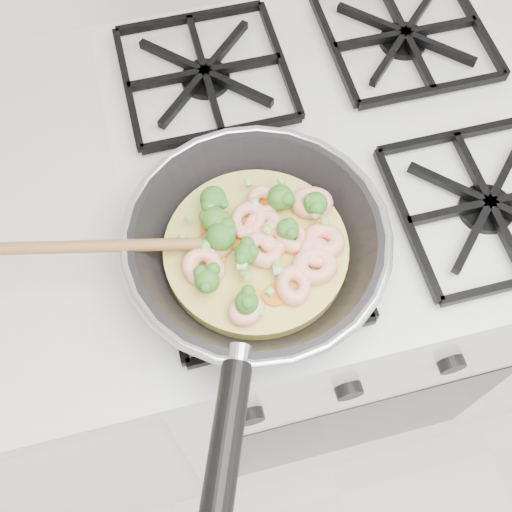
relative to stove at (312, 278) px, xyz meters
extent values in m
cube|color=white|center=(0.00, 0.00, -0.01)|extent=(0.60, 0.60, 0.90)
cube|color=black|center=(0.00, -0.30, -0.01)|extent=(0.48, 0.00, 0.40)
cube|color=black|center=(0.00, 0.00, 0.45)|extent=(0.56, 0.56, 0.02)
torus|color=#B9B9C1|center=(-0.15, -0.15, 0.52)|extent=(0.31, 0.31, 0.01)
cylinder|color=black|center=(-0.24, -0.38, 0.52)|extent=(0.10, 0.19, 0.03)
cylinder|color=#D7C85D|center=(-0.15, -0.15, 0.48)|extent=(0.21, 0.21, 0.02)
ellipsoid|color=olive|center=(-0.20, -0.15, 0.50)|extent=(0.05, 0.04, 0.01)
cylinder|color=olive|center=(-0.34, -0.13, 0.53)|extent=(0.25, 0.05, 0.05)
torus|color=#FFB696|center=(-0.08, -0.12, 0.50)|extent=(0.06, 0.06, 0.02)
torus|color=#FFB696|center=(-0.11, -0.16, 0.50)|extent=(0.06, 0.06, 0.02)
torus|color=#FFB696|center=(-0.18, -0.23, 0.50)|extent=(0.05, 0.05, 0.02)
torus|color=#FFB696|center=(-0.13, -0.10, 0.50)|extent=(0.06, 0.06, 0.02)
torus|color=#FFB696|center=(-0.13, -0.15, 0.50)|extent=(0.05, 0.05, 0.02)
torus|color=#FFB696|center=(-0.22, -0.17, 0.50)|extent=(0.07, 0.07, 0.03)
torus|color=#FFB696|center=(-0.22, -0.17, 0.50)|extent=(0.07, 0.07, 0.03)
torus|color=#FFB696|center=(-0.13, -0.22, 0.50)|extent=(0.06, 0.06, 0.03)
torus|color=#FFB696|center=(-0.10, -0.20, 0.50)|extent=(0.06, 0.06, 0.02)
torus|color=#FFB696|center=(-0.15, -0.17, 0.50)|extent=(0.07, 0.07, 0.03)
torus|color=#FFB696|center=(-0.16, -0.12, 0.50)|extent=(0.07, 0.07, 0.02)
torus|color=#FFB696|center=(-0.14, -0.13, 0.50)|extent=(0.05, 0.05, 0.02)
torus|color=#FFB696|center=(-0.08, -0.17, 0.50)|extent=(0.07, 0.07, 0.02)
torus|color=#FFB696|center=(-0.09, -0.18, 0.50)|extent=(0.06, 0.06, 0.02)
ellipsoid|color=#41812A|center=(-0.12, -0.15, 0.51)|extent=(0.03, 0.03, 0.03)
ellipsoid|color=#41812A|center=(-0.11, -0.11, 0.51)|extent=(0.04, 0.04, 0.03)
ellipsoid|color=#41812A|center=(-0.22, -0.19, 0.51)|extent=(0.04, 0.04, 0.03)
ellipsoid|color=#41812A|center=(-0.19, -0.09, 0.51)|extent=(0.04, 0.04, 0.03)
ellipsoid|color=#41812A|center=(-0.19, -0.12, 0.51)|extent=(0.04, 0.04, 0.03)
ellipsoid|color=#41812A|center=(-0.18, -0.23, 0.51)|extent=(0.03, 0.03, 0.03)
ellipsoid|color=#41812A|center=(-0.08, -0.13, 0.51)|extent=(0.04, 0.04, 0.03)
ellipsoid|color=#41812A|center=(-0.17, -0.17, 0.51)|extent=(0.03, 0.03, 0.03)
ellipsoid|color=#41812A|center=(-0.19, -0.14, 0.51)|extent=(0.04, 0.04, 0.03)
cylinder|color=orange|center=(-0.07, -0.17, 0.49)|extent=(0.04, 0.04, 0.00)
cylinder|color=orange|center=(-0.10, -0.17, 0.49)|extent=(0.04, 0.04, 0.00)
cylinder|color=orange|center=(-0.13, -0.16, 0.49)|extent=(0.03, 0.03, 0.00)
cylinder|color=orange|center=(-0.17, -0.14, 0.49)|extent=(0.04, 0.04, 0.01)
cylinder|color=orange|center=(-0.15, -0.22, 0.49)|extent=(0.03, 0.03, 0.01)
cylinder|color=orange|center=(-0.08, -0.16, 0.49)|extent=(0.03, 0.03, 0.01)
cylinder|color=orange|center=(-0.20, -0.16, 0.49)|extent=(0.04, 0.04, 0.01)
cylinder|color=orange|center=(-0.13, -0.11, 0.49)|extent=(0.03, 0.03, 0.01)
cylinder|color=orange|center=(-0.15, -0.11, 0.49)|extent=(0.03, 0.03, 0.01)
cylinder|color=orange|center=(-0.17, -0.22, 0.49)|extent=(0.03, 0.03, 0.01)
cylinder|color=orange|center=(-0.11, -0.10, 0.49)|extent=(0.04, 0.04, 0.01)
cylinder|color=orange|center=(-0.08, -0.18, 0.49)|extent=(0.03, 0.03, 0.01)
cylinder|color=orange|center=(-0.20, -0.12, 0.49)|extent=(0.04, 0.04, 0.01)
cylinder|color=#81CD52|center=(-0.14, -0.08, 0.51)|extent=(0.01, 0.01, 0.01)
cylinder|color=#B5D294|center=(-0.18, -0.18, 0.51)|extent=(0.01, 0.01, 0.01)
cylinder|color=#B5D294|center=(-0.08, -0.14, 0.51)|extent=(0.01, 0.01, 0.01)
cylinder|color=#B5D294|center=(-0.14, -0.20, 0.51)|extent=(0.01, 0.01, 0.01)
cylinder|color=#81CD52|center=(-0.23, -0.13, 0.51)|extent=(0.01, 0.01, 0.01)
cylinder|color=#B5D294|center=(-0.17, -0.24, 0.51)|extent=(0.01, 0.01, 0.01)
cylinder|color=#81CD52|center=(-0.17, -0.19, 0.51)|extent=(0.01, 0.01, 0.01)
cylinder|color=#81CD52|center=(-0.16, -0.22, 0.52)|extent=(0.01, 0.01, 0.01)
cylinder|color=#81CD52|center=(-0.19, -0.11, 0.52)|extent=(0.01, 0.01, 0.01)
cylinder|color=#81CD52|center=(-0.07, -0.15, 0.52)|extent=(0.01, 0.01, 0.01)
cylinder|color=#B5D294|center=(-0.14, -0.11, 0.51)|extent=(0.01, 0.01, 0.01)
cylinder|color=#B5D294|center=(-0.11, -0.10, 0.51)|extent=(0.01, 0.01, 0.01)
cylinder|color=#81CD52|center=(-0.17, -0.18, 0.51)|extent=(0.01, 0.01, 0.01)
cylinder|color=#81CD52|center=(-0.14, -0.19, 0.51)|extent=(0.01, 0.01, 0.01)
cylinder|color=#81CD52|center=(-0.18, -0.21, 0.51)|extent=(0.01, 0.01, 0.01)
cylinder|color=#81CD52|center=(-0.11, -0.09, 0.51)|extent=(0.01, 0.01, 0.01)
cylinder|color=#81CD52|center=(-0.10, -0.11, 0.51)|extent=(0.01, 0.01, 0.01)
cylinder|color=#81CD52|center=(-0.22, -0.11, 0.51)|extent=(0.01, 0.01, 0.01)
cylinder|color=#81CD52|center=(-0.21, -0.15, 0.51)|extent=(0.01, 0.01, 0.01)
cylinder|color=#81CD52|center=(-0.14, -0.15, 0.52)|extent=(0.01, 0.01, 0.01)
camera|label=1|loc=(-0.24, -0.48, 1.13)|focal=43.81mm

